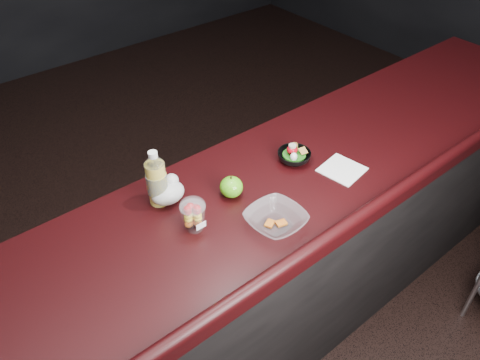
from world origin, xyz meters
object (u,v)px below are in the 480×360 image
Objects in this scene: takeout_bowl at (276,220)px; snack_bowl at (294,156)px; lemonade_bottle at (157,182)px; fruit_cup at (193,214)px; green_apple at (231,187)px.

snack_bowl is at bearing 36.52° from takeout_bowl.
lemonade_bottle is 0.60m from snack_bowl.
takeout_bowl is at bearing -54.99° from lemonade_bottle.
takeout_bowl is (0.24, -0.17, -0.04)m from fruit_cup.
lemonade_bottle is at bearing 148.63° from green_apple.
green_apple is (0.24, -0.14, -0.06)m from lemonade_bottle.
fruit_cup reaches higher than snack_bowl.
lemonade_bottle is at bearing 125.01° from takeout_bowl.
green_apple is 0.43× the size of takeout_bowl.
lemonade_bottle is 1.76× the size of fruit_cup.
green_apple is 0.34m from snack_bowl.
fruit_cup is 0.30m from takeout_bowl.
fruit_cup reaches higher than takeout_bowl.
green_apple is 0.23m from takeout_bowl.
takeout_bowl is at bearing -84.03° from green_apple.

